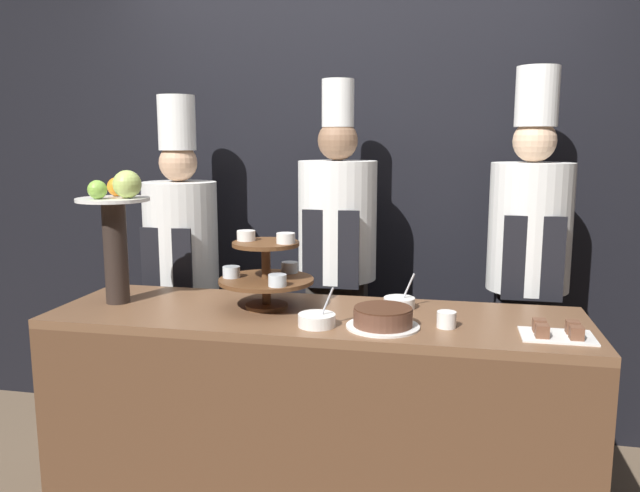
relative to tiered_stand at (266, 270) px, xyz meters
name	(u,v)px	position (x,y,z in m)	size (l,w,h in m)	color
wall_back	(354,172)	(0.21, 0.95, 0.35)	(10.00, 0.06, 2.80)	black
buffet_counter	(315,421)	(0.21, -0.04, -0.60)	(2.08, 0.61, 0.89)	brown
tiered_stand	(266,270)	(0.00, 0.00, 0.00)	(0.38, 0.38, 0.31)	brown
fruit_pedestal	(116,223)	(-0.62, -0.04, 0.18)	(0.29, 0.29, 0.55)	#2D231E
cake_round	(383,318)	(0.49, -0.18, -0.12)	(0.27, 0.27, 0.07)	white
cup_white	(446,320)	(0.71, -0.13, -0.12)	(0.07, 0.07, 0.06)	white
cake_square_tray	(557,332)	(1.08, -0.17, -0.14)	(0.24, 0.17, 0.05)	white
serving_bowl_near	(317,320)	(0.25, -0.21, -0.13)	(0.14, 0.14, 0.15)	white
serving_bowl_far	(399,303)	(0.52, 0.11, -0.13)	(0.13, 0.13, 0.14)	white
chef_left	(182,260)	(-0.62, 0.58, -0.09)	(0.37, 0.37, 1.78)	#28282D
chef_center_left	(337,257)	(0.19, 0.58, -0.04)	(0.38, 0.38, 1.84)	#38332D
chef_center_right	(528,259)	(1.07, 0.58, -0.02)	(0.37, 0.37, 1.88)	black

